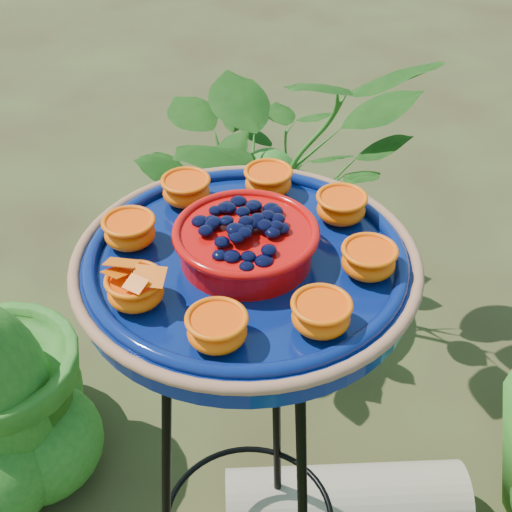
% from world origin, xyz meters
% --- Properties ---
extents(tripod_stand, '(0.42, 0.42, 0.96)m').
position_xyz_m(tripod_stand, '(0.15, -0.13, 0.58)').
color(tripod_stand, black).
rests_on(tripod_stand, ground).
extents(feeder_dish, '(0.59, 0.59, 0.11)m').
position_xyz_m(feeder_dish, '(0.15, -0.13, 1.00)').
color(feeder_dish, '#071653').
rests_on(feeder_dish, tripod_stand).
extents(driftwood_log, '(0.57, 0.51, 0.19)m').
position_xyz_m(driftwood_log, '(0.23, 0.15, 0.10)').
color(driftwood_log, gray).
rests_on(driftwood_log, ground).
extents(shrub_back_left, '(1.09, 1.12, 0.95)m').
position_xyz_m(shrub_back_left, '(-0.42, 0.75, 0.47)').
color(shrub_back_left, '#1D5516').
rests_on(shrub_back_left, ground).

